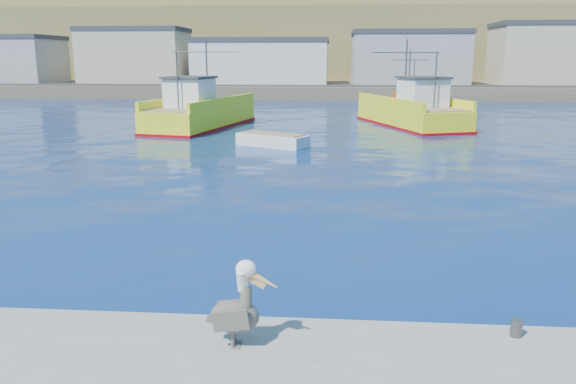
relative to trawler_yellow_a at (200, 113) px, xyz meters
The scene contains 8 objects.
ground 31.04m from the trawler_yellow_a, 70.92° to the right, with size 260.00×260.00×0.00m, color navy.
dock_bollards 34.44m from the trawler_yellow_a, 71.83° to the right, with size 36.20×0.20×0.30m.
far_shore 80.91m from the trawler_yellow_a, 82.76° to the left, with size 200.00×81.00×24.00m.
trawler_yellow_a is the anchor object (origin of this frame).
trawler_yellow_b 16.23m from the trawler_yellow_a, ahead, with size 7.80×12.58×6.59m.
boat_orange 23.19m from the trawler_yellow_a, 40.71° to the left, with size 3.66×7.04×5.91m.
skiff_mid 10.95m from the trawler_yellow_a, 53.98° to the right, with size 4.56×3.46×0.95m.
pelican 34.43m from the trawler_yellow_a, 75.83° to the right, with size 1.21×0.50×1.50m.
Camera 1 is at (-0.22, -12.46, 5.16)m, focal length 35.00 mm.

